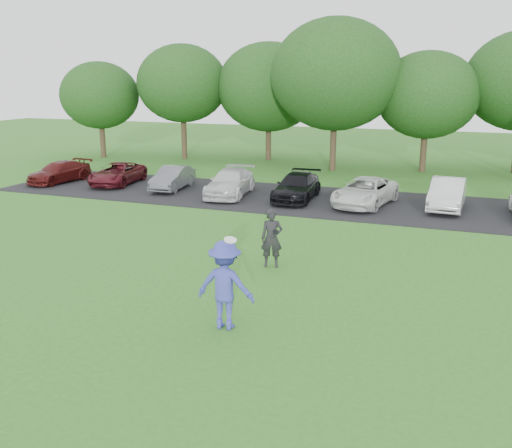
{
  "coord_description": "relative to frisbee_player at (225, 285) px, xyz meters",
  "views": [
    {
      "loc": [
        5.54,
        -11.21,
        5.39
      ],
      "look_at": [
        0.0,
        3.5,
        1.3
      ],
      "focal_mm": 40.0,
      "sensor_mm": 36.0,
      "label": 1
    }
  ],
  "objects": [
    {
      "name": "ground",
      "position": [
        -0.81,
        0.56,
        -0.99
      ],
      "size": [
        100.0,
        100.0,
        0.0
      ],
      "primitive_type": "plane",
      "color": "#306D1F",
      "rests_on": "ground"
    },
    {
      "name": "parking_lot",
      "position": [
        -0.81,
        13.56,
        -0.98
      ],
      "size": [
        32.0,
        6.5,
        0.03
      ],
      "primitive_type": "cube",
      "color": "black",
      "rests_on": "ground"
    },
    {
      "name": "frisbee_player",
      "position": [
        0.0,
        0.0,
        0.0
      ],
      "size": [
        1.33,
        0.82,
        2.15
      ],
      "color": "#3C40AA",
      "rests_on": "ground"
    },
    {
      "name": "camera_bystander",
      "position": [
        -0.41,
        4.28,
        -0.14
      ],
      "size": [
        0.72,
        0.58,
        1.71
      ],
      "color": "black",
      "rests_on": "ground"
    },
    {
      "name": "parked_cars",
      "position": [
        -1.07,
        13.52,
        -0.39
      ],
      "size": [
        30.41,
        4.76,
        1.25
      ],
      "color": "#4A1110",
      "rests_on": "parking_lot"
    },
    {
      "name": "tree_row",
      "position": [
        0.7,
        23.32,
        3.92
      ],
      "size": [
        42.39,
        9.85,
        8.64
      ],
      "color": "#38281C",
      "rests_on": "ground"
    }
  ]
}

